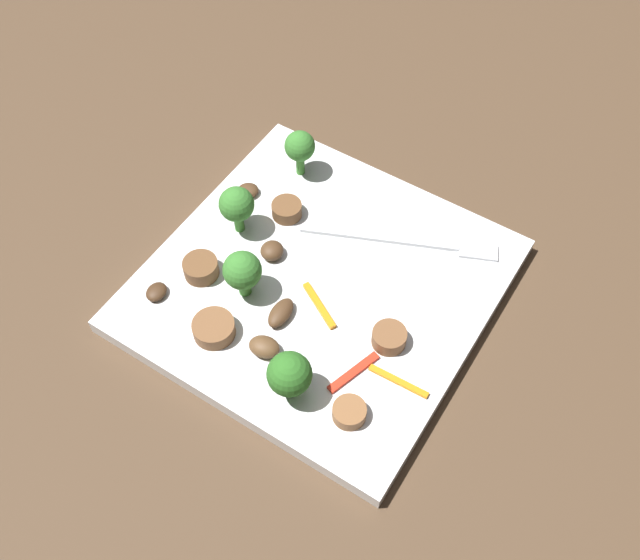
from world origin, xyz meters
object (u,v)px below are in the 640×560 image
(sausage_slice_0, at_px, (214,328))
(sausage_slice_2, at_px, (349,412))
(sausage_slice_3, at_px, (201,268))
(mushroom_0, at_px, (248,191))
(mushroom_2, at_px, (271,252))
(pepper_strip_0, at_px, (398,381))
(sausage_slice_1, at_px, (389,338))
(mushroom_4, at_px, (281,313))
(pepper_strip_2, at_px, (353,372))
(mushroom_3, at_px, (156,292))
(broccoli_floret_3, at_px, (300,147))
(broccoli_floret_2, at_px, (237,205))
(sausage_slice_4, at_px, (287,210))
(mushroom_1, at_px, (265,347))
(broccoli_floret_1, at_px, (289,375))
(pepper_strip_1, at_px, (319,305))
(plate, at_px, (320,285))
(fork, at_px, (414,243))
(broccoli_floret_0, at_px, (242,271))

(sausage_slice_0, bearing_deg, sausage_slice_2, -1.51)
(sausage_slice_3, relative_size, mushroom_0, 1.51)
(mushroom_2, relative_size, pepper_strip_0, 0.42)
(sausage_slice_1, distance_m, mushroom_2, 0.13)
(mushroom_4, xyz_separation_m, pepper_strip_2, (0.08, -0.01, -0.00))
(mushroom_2, bearing_deg, mushroom_3, -124.30)
(broccoli_floret_3, distance_m, mushroom_4, 0.17)
(sausage_slice_3, bearing_deg, sausage_slice_1, 9.08)
(mushroom_0, distance_m, mushroom_3, 0.14)
(broccoli_floret_2, distance_m, sausage_slice_2, 0.21)
(broccoli_floret_2, distance_m, sausage_slice_4, 0.05)
(mushroom_0, bearing_deg, sausage_slice_1, -19.90)
(sausage_slice_0, xyz_separation_m, sausage_slice_3, (-0.05, 0.04, 0.00))
(sausage_slice_1, height_order, mushroom_1, same)
(sausage_slice_1, xyz_separation_m, mushroom_3, (-0.19, -0.07, -0.00))
(sausage_slice_4, distance_m, mushroom_4, 0.11)
(sausage_slice_2, bearing_deg, sausage_slice_0, 178.49)
(pepper_strip_2, bearing_deg, mushroom_3, -171.90)
(broccoli_floret_1, relative_size, pepper_strip_0, 0.97)
(broccoli_floret_2, bearing_deg, mushroom_0, 115.47)
(mushroom_0, relative_size, pepper_strip_2, 0.40)
(mushroom_2, xyz_separation_m, mushroom_4, (0.04, -0.05, -0.00))
(sausage_slice_4, relative_size, pepper_strip_0, 0.55)
(broccoli_floret_2, height_order, broccoli_floret_3, same)
(broccoli_floret_3, relative_size, sausage_slice_1, 1.74)
(mushroom_4, distance_m, pepper_strip_2, 0.08)
(pepper_strip_0, bearing_deg, sausage_slice_1, 131.55)
(sausage_slice_3, bearing_deg, broccoli_floret_1, -22.61)
(mushroom_2, bearing_deg, sausage_slice_2, -34.31)
(sausage_slice_0, bearing_deg, pepper_strip_1, 48.94)
(plate, relative_size, sausage_slice_3, 9.18)
(fork, bearing_deg, broccoli_floret_0, -151.74)
(plate, height_order, fork, fork)
(pepper_strip_0, relative_size, pepper_strip_1, 1.04)
(mushroom_3, bearing_deg, sausage_slice_3, 64.28)
(pepper_strip_0, bearing_deg, mushroom_1, -162.15)
(fork, bearing_deg, pepper_strip_2, -104.73)
(broccoli_floret_2, relative_size, pepper_strip_1, 1.01)
(mushroom_0, relative_size, pepper_strip_1, 0.41)
(fork, height_order, sausage_slice_0, sausage_slice_0)
(mushroom_1, relative_size, pepper_strip_0, 0.51)
(broccoli_floret_2, distance_m, mushroom_3, 0.10)
(broccoli_floret_3, bearing_deg, sausage_slice_4, -69.98)
(broccoli_floret_0, bearing_deg, mushroom_1, -38.94)
(broccoli_floret_2, xyz_separation_m, pepper_strip_0, (0.20, -0.06, -0.03))
(plate, distance_m, mushroom_1, 0.09)
(sausage_slice_2, xyz_separation_m, mushroom_4, (-0.10, 0.05, -0.00))
(sausage_slice_4, height_order, mushroom_1, same)
(mushroom_0, bearing_deg, broccoli_floret_0, -55.56)
(broccoli_floret_0, xyz_separation_m, mushroom_4, (0.04, -0.00, -0.02))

